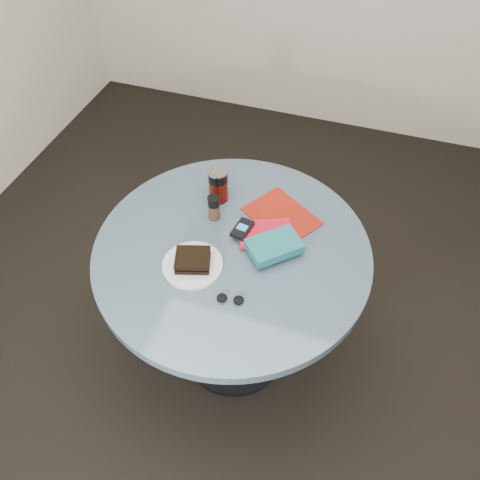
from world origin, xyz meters
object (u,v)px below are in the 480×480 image
(sandwich, at_px, (193,260))
(headphones, at_px, (230,299))
(soda_can, at_px, (218,185))
(mp3_player, at_px, (242,229))
(table, at_px, (233,275))
(plate, at_px, (193,265))
(novel, at_px, (274,246))
(pepper_grinder, at_px, (214,208))
(magazine, at_px, (281,216))
(red_book, at_px, (266,234))

(sandwich, xyz_separation_m, headphones, (0.17, -0.10, -0.02))
(soda_can, distance_m, mp3_player, 0.21)
(table, bearing_deg, sandwich, -129.13)
(plate, bearing_deg, novel, 30.00)
(sandwich, height_order, headphones, sandwich)
(plate, relative_size, sandwich, 1.50)
(soda_can, distance_m, pepper_grinder, 0.11)
(pepper_grinder, bearing_deg, table, -47.22)
(headphones, bearing_deg, novel, 71.32)
(magazine, bearing_deg, soda_can, -151.63)
(pepper_grinder, bearing_deg, sandwich, -87.45)
(table, xyz_separation_m, plate, (-0.10, -0.12, 0.17))
(plate, xyz_separation_m, red_book, (0.20, 0.21, 0.01))
(red_book, relative_size, novel, 1.07)
(sandwich, height_order, red_book, sandwich)
(sandwich, height_order, pepper_grinder, pepper_grinder)
(novel, height_order, headphones, novel)
(magazine, bearing_deg, mp3_player, -98.12)
(mp3_player, bearing_deg, table, -102.08)
(sandwich, relative_size, red_book, 0.72)
(soda_can, bearing_deg, table, -59.74)
(mp3_player, bearing_deg, headphones, -79.76)
(table, relative_size, headphones, 10.52)
(soda_can, height_order, pepper_grinder, soda_can)
(magazine, bearing_deg, novel, -51.19)
(table, height_order, novel, novel)
(pepper_grinder, relative_size, mp3_player, 1.01)
(soda_can, height_order, magazine, soda_can)
(red_book, bearing_deg, table, -161.43)
(magazine, height_order, novel, novel)
(sandwich, height_order, magazine, sandwich)
(pepper_grinder, distance_m, headphones, 0.39)
(pepper_grinder, height_order, red_book, pepper_grinder)
(red_book, relative_size, headphones, 2.05)
(red_book, xyz_separation_m, mp3_player, (-0.08, -0.02, 0.02))
(headphones, bearing_deg, red_book, 84.17)
(plate, distance_m, magazine, 0.40)
(table, relative_size, plate, 4.76)
(headphones, bearing_deg, mp3_player, 100.24)
(red_book, bearing_deg, plate, -156.60)
(sandwich, relative_size, novel, 0.77)
(magazine, distance_m, red_book, 0.12)
(pepper_grinder, relative_size, novel, 0.57)
(sandwich, relative_size, soda_can, 0.99)
(table, distance_m, mp3_player, 0.21)
(mp3_player, bearing_deg, soda_can, 133.84)
(mp3_player, bearing_deg, novel, -20.93)
(red_book, height_order, mp3_player, mp3_player)
(pepper_grinder, distance_m, mp3_player, 0.14)
(plate, distance_m, red_book, 0.29)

